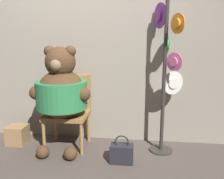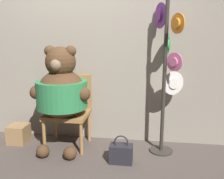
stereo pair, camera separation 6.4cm
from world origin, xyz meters
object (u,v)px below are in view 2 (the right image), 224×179
object	(u,v)px
handbag_on_ground	(121,153)
hat_display_rack	(167,66)
chair	(69,108)
teddy_bear	(62,91)

from	to	relation	value
handbag_on_ground	hat_display_rack	bearing A→B (deg)	38.42
chair	teddy_bear	distance (m)	0.30
chair	handbag_on_ground	world-z (taller)	chair
chair	handbag_on_ground	size ratio (longest dim) A/B	2.81
chair	handbag_on_ground	distance (m)	0.90
teddy_bear	hat_display_rack	bearing A→B (deg)	6.36
hat_display_rack	handbag_on_ground	world-z (taller)	hat_display_rack
teddy_bear	hat_display_rack	distance (m)	1.27
teddy_bear	chair	bearing A→B (deg)	79.19
chair	teddy_bear	world-z (taller)	teddy_bear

